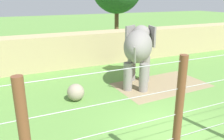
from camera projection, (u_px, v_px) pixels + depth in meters
ground_plane at (167, 128)px, 9.26m from camera, size 120.00×120.00×0.00m
dirt_patch at (161, 85)px, 13.78m from camera, size 5.52×3.51×0.01m
embankment_wall at (85, 49)px, 17.75m from camera, size 36.00×1.80×2.41m
elephant at (139, 48)px, 13.38m from camera, size 3.42×3.95×3.31m
enrichment_ball at (76, 92)px, 11.62m from camera, size 0.86×0.86×0.86m
cable_fence at (222, 110)px, 6.76m from camera, size 11.60×0.22×3.68m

